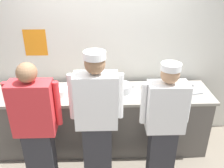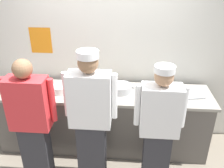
{
  "view_description": "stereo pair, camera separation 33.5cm",
  "coord_description": "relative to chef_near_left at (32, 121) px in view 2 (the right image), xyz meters",
  "views": [
    {
      "loc": [
        0.04,
        -2.6,
        2.52
      ],
      "look_at": [
        0.13,
        0.41,
        1.04
      ],
      "focal_mm": 38.63,
      "sensor_mm": 36.0,
      "label": 1
    },
    {
      "loc": [
        0.38,
        -2.59,
        2.52
      ],
      "look_at": [
        0.13,
        0.41,
        1.04
      ],
      "focal_mm": 38.63,
      "sensor_mm": 36.0,
      "label": 2
    }
  ],
  "objects": [
    {
      "name": "squeeze_bottle_secondary",
      "position": [
        0.55,
        0.65,
        0.16
      ],
      "size": [
        0.06,
        0.06,
        0.21
      ],
      "color": "#E5E066",
      "rests_on": "prep_counter"
    },
    {
      "name": "plate_stack_front",
      "position": [
        1.43,
        0.79,
        0.08
      ],
      "size": [
        0.21,
        0.21,
        0.05
      ],
      "color": "white",
      "rests_on": "prep_counter"
    },
    {
      "name": "ground_plane",
      "position": [
        0.76,
        0.32,
        -0.87
      ],
      "size": [
        9.0,
        9.0,
        0.0
      ],
      "primitive_type": "plane",
      "color": "slate"
    },
    {
      "name": "plate_stack_rear",
      "position": [
        0.18,
        0.64,
        0.11
      ],
      "size": [
        0.24,
        0.24,
        0.1
      ],
      "color": "white",
      "rests_on": "prep_counter"
    },
    {
      "name": "squeeze_bottle_primary",
      "position": [
        -0.21,
        0.56,
        0.15
      ],
      "size": [
        0.06,
        0.06,
        0.2
      ],
      "color": "#56A333",
      "rests_on": "prep_counter"
    },
    {
      "name": "deli_cup",
      "position": [
        0.5,
        0.8,
        0.1
      ],
      "size": [
        0.09,
        0.09,
        0.09
      ],
      "primitive_type": "cylinder",
      "color": "white",
      "rests_on": "prep_counter"
    },
    {
      "name": "ramekin_green_sauce",
      "position": [
        1.21,
        0.85,
        0.08
      ],
      "size": [
        0.1,
        0.1,
        0.04
      ],
      "color": "white",
      "rests_on": "prep_counter"
    },
    {
      "name": "prep_counter",
      "position": [
        0.76,
        0.69,
        -0.41
      ],
      "size": [
        3.03,
        0.69,
        0.93
      ],
      "color": "#56514C",
      "rests_on": "ground"
    },
    {
      "name": "chefs_knife",
      "position": [
        -0.18,
        0.75,
        0.06
      ],
      "size": [
        0.28,
        0.03,
        0.02
      ],
      "color": "#B7BABF",
      "rests_on": "prep_counter"
    },
    {
      "name": "chef_near_left",
      "position": [
        0.0,
        0.0,
        0.0
      ],
      "size": [
        0.61,
        0.24,
        1.65
      ],
      "color": "#2D2D33",
      "rests_on": "ground"
    },
    {
      "name": "chef_center",
      "position": [
        0.69,
        0.07,
        0.06
      ],
      "size": [
        0.62,
        0.24,
        1.74
      ],
      "color": "#2D2D33",
      "rests_on": "ground"
    },
    {
      "name": "wall_back",
      "position": [
        0.76,
        1.16,
        0.6
      ],
      "size": [
        4.75,
        0.11,
        2.94
      ],
      "color": "silver",
      "rests_on": "ground"
    },
    {
      "name": "ramekin_red_sauce",
      "position": [
        -0.46,
        0.88,
        0.08
      ],
      "size": [
        0.1,
        0.1,
        0.04
      ],
      "color": "white",
      "rests_on": "prep_counter"
    },
    {
      "name": "ramekin_yellow_sauce",
      "position": [
        0.75,
        0.54,
        0.08
      ],
      "size": [
        0.1,
        0.1,
        0.04
      ],
      "color": "white",
      "rests_on": "prep_counter"
    },
    {
      "name": "mixing_bowl_steel",
      "position": [
        1.02,
        0.72,
        0.11
      ],
      "size": [
        0.3,
        0.3,
        0.11
      ],
      "primitive_type": "cylinder",
      "color": "#B7BABF",
      "rests_on": "prep_counter"
    },
    {
      "name": "sheet_tray",
      "position": [
        1.86,
        0.69,
        0.07
      ],
      "size": [
        0.58,
        0.41,
        0.02
      ],
      "primitive_type": "cube",
      "rotation": [
        0.0,
        0.0,
        0.23
      ],
      "color": "#B7BABF",
      "rests_on": "prep_counter"
    },
    {
      "name": "chef_far_right",
      "position": [
        1.49,
        0.05,
        -0.02
      ],
      "size": [
        0.59,
        0.24,
        1.61
      ],
      "color": "#2D2D33",
      "rests_on": "ground"
    }
  ]
}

